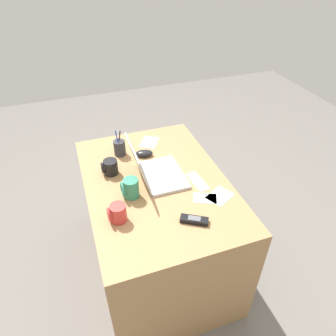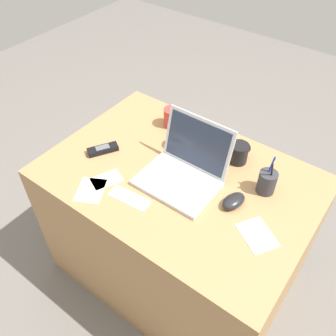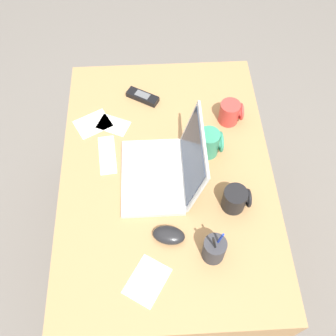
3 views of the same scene
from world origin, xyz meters
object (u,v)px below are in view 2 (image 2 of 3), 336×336
computer_mouse (234,201)px  pen_holder (267,182)px  laptop (184,170)px  coffee_mug_spare (172,117)px  coffee_mug_white (239,153)px  coffee_mug_tall (186,138)px  cordless_phone (103,149)px

computer_mouse → pen_holder: 0.16m
laptop → coffee_mug_spare: size_ratio=3.38×
computer_mouse → coffee_mug_white: 0.25m
coffee_mug_tall → coffee_mug_spare: (-0.15, 0.10, -0.01)m
computer_mouse → coffee_mug_white: bearing=127.5°
coffee_mug_spare → pen_holder: 0.56m
coffee_mug_spare → cordless_phone: bearing=-111.1°
coffee_mug_spare → pen_holder: (0.55, -0.13, 0.00)m
cordless_phone → coffee_mug_tall: bearing=41.0°
laptop → cordless_phone: (-0.38, -0.08, -0.04)m
coffee_mug_spare → cordless_phone: coffee_mug_spare is taller
coffee_mug_white → pen_holder: pen_holder is taller
laptop → pen_holder: size_ratio=1.81×
coffee_mug_spare → computer_mouse: bearing=-28.8°
cordless_phone → coffee_mug_white: bearing=31.1°
coffee_mug_tall → coffee_mug_spare: 0.18m
coffee_mug_tall → coffee_mug_white: bearing=15.7°
coffee_mug_spare → pen_holder: bearing=-13.1°
coffee_mug_tall → computer_mouse: bearing=-26.4°
computer_mouse → coffee_mug_white: (-0.11, 0.23, 0.03)m
laptop → coffee_mug_white: 0.26m
laptop → cordless_phone: 0.39m
computer_mouse → cordless_phone: 0.62m
computer_mouse → pen_holder: size_ratio=0.62×
laptop → coffee_mug_spare: (-0.25, 0.26, -0.00)m
laptop → coffee_mug_tall: laptop is taller
coffee_mug_white → coffee_mug_tall: bearing=-164.3°
pen_holder → cordless_phone: bearing=-162.6°
laptop → pen_holder: laptop is taller
laptop → cordless_phone: bearing=-168.7°
computer_mouse → cordless_phone: bearing=-160.3°
coffee_mug_tall → cordless_phone: bearing=-139.0°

